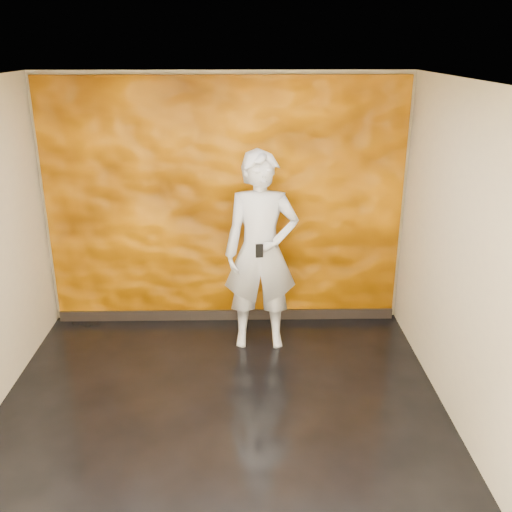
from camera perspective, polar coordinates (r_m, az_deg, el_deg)
name	(u,v)px	position (r m, az deg, el deg)	size (l,w,h in m)	color
room	(217,271)	(4.44, -3.94, -1.51)	(4.02, 4.02, 2.81)	black
feature_wall	(225,205)	(6.30, -3.15, 5.08)	(3.90, 0.06, 2.75)	orange
baseboard	(227,315)	(6.74, -2.94, -5.88)	(3.90, 0.04, 0.12)	black
man	(261,252)	(5.84, 0.51, 0.39)	(0.76, 0.50, 2.09)	#9499A2
phone	(259,251)	(5.51, 0.34, 0.52)	(0.07, 0.01, 0.14)	black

